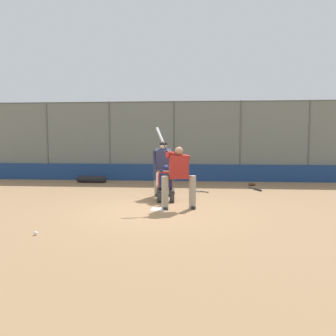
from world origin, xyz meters
The scene contains 13 objects.
ground_plane centered at (0.00, 0.00, 0.00)m, with size 160.00×160.00×0.00m, color #93704C.
home_plate_marker centered at (0.00, 0.00, 0.01)m, with size 0.43×0.43×0.01m, color white.
backstop_fence centered at (0.00, -6.29, 1.91)m, with size 18.13×0.08×3.64m.
padding_wall centered at (0.00, -6.19, 0.38)m, with size 17.69×0.18×0.75m, color navy.
bleachers_beyond centered at (-0.78, -8.44, 0.38)m, with size 12.64×1.95×1.16m.
batter_at_plate centered at (-0.52, -0.08, 0.93)m, with size 1.14×0.55×2.25m.
catcher_behind_plate centered at (-0.08, -1.14, 0.58)m, with size 0.61×0.72×1.12m.
umpire_home centered at (0.08, -2.07, 0.98)m, with size 0.73×0.48×1.81m.
spare_bat_near_backstop centered at (-1.03, -3.11, 0.03)m, with size 0.69×0.51×0.07m.
spare_bat_by_padding centered at (-3.29, -3.63, 0.03)m, with size 0.36×0.80×0.07m.
fielding_glove_on_dirt centered at (-3.30, -4.81, 0.06)m, with size 0.32×0.24×0.11m.
baseball_loose centered at (2.21, 2.58, 0.04)m, with size 0.07×0.07×0.07m, color white.
equipment_bag_dugout_side centered at (3.57, -5.23, 0.15)m, with size 1.36×0.30×0.30m.
Camera 1 is at (-0.96, 8.76, 1.92)m, focal length 35.00 mm.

